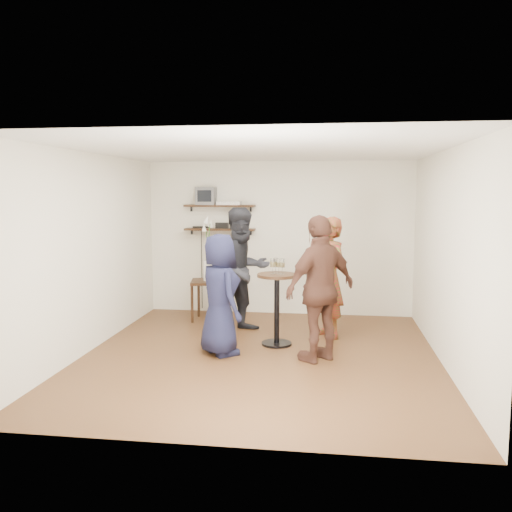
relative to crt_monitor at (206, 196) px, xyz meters
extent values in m
cube|color=#4E2C19|center=(1.23, -2.38, -2.04)|extent=(4.50, 5.00, 0.04)
cube|color=white|center=(1.23, -2.38, 0.60)|extent=(4.50, 5.00, 0.04)
cube|color=silver|center=(1.23, 0.15, -0.72)|extent=(4.50, 0.04, 2.60)
cube|color=silver|center=(1.23, -4.89, -0.72)|extent=(4.50, 0.04, 2.60)
cube|color=silver|center=(-1.04, -2.38, -0.72)|extent=(0.04, 5.00, 2.60)
cube|color=silver|center=(3.50, -2.38, -0.72)|extent=(0.04, 5.00, 2.60)
cube|color=black|center=(0.23, 0.00, -0.17)|extent=(1.20, 0.25, 0.04)
cube|color=black|center=(0.23, 0.00, -0.57)|extent=(1.20, 0.25, 0.04)
cube|color=#59595B|center=(0.00, 0.00, 0.00)|extent=(0.32, 0.30, 0.30)
cube|color=silver|center=(0.39, 0.00, -0.12)|extent=(0.40, 0.24, 0.06)
cube|color=black|center=(0.27, 0.00, -0.50)|extent=(0.22, 0.10, 0.10)
cube|color=black|center=(-0.10, 0.05, -0.54)|extent=(0.30, 0.05, 0.03)
cube|color=black|center=(0.14, -0.55, -1.38)|extent=(0.63, 0.63, 0.04)
cylinder|color=black|center=(-0.07, -0.77, -1.71)|extent=(0.04, 0.04, 0.61)
cylinder|color=black|center=(0.36, -0.77, -1.71)|extent=(0.04, 0.04, 0.61)
cylinder|color=black|center=(-0.07, -0.33, -1.71)|extent=(0.04, 0.04, 0.61)
cylinder|color=black|center=(0.36, -0.33, -1.71)|extent=(0.04, 0.04, 0.61)
cylinder|color=white|center=(0.14, -0.55, -1.20)|extent=(0.15, 0.15, 0.33)
cylinder|color=#2B661D|center=(0.12, -0.55, -0.86)|extent=(0.01, 0.08, 0.60)
cone|color=white|center=(0.08, -0.55, -0.50)|extent=(0.08, 0.09, 0.13)
cylinder|color=#2B661D|center=(0.16, -0.54, -0.83)|extent=(0.04, 0.06, 0.67)
cone|color=white|center=(0.19, -0.52, -0.43)|extent=(0.12, 0.13, 0.14)
cylinder|color=#2B661D|center=(0.14, -0.57, -0.80)|extent=(0.11, 0.09, 0.73)
cone|color=white|center=(0.14, -0.60, -0.37)|extent=(0.14, 0.14, 0.14)
cylinder|color=black|center=(1.39, -1.83, -1.05)|extent=(0.54, 0.54, 0.04)
cylinder|color=black|center=(1.39, -1.83, -1.53)|extent=(0.07, 0.07, 0.91)
cylinder|color=black|center=(1.39, -1.83, -2.00)|extent=(0.41, 0.41, 0.03)
cylinder|color=silver|center=(1.34, -1.85, -1.03)|extent=(0.06, 0.06, 0.00)
cylinder|color=silver|center=(1.34, -1.85, -0.98)|extent=(0.01, 0.01, 0.09)
cylinder|color=silver|center=(1.34, -1.85, -0.88)|extent=(0.07, 0.07, 0.11)
cylinder|color=#DFC05B|center=(1.34, -1.85, -0.90)|extent=(0.06, 0.06, 0.06)
cylinder|color=silver|center=(1.47, -1.87, -1.03)|extent=(0.06, 0.06, 0.00)
cylinder|color=silver|center=(1.47, -1.87, -0.98)|extent=(0.01, 0.01, 0.09)
cylinder|color=silver|center=(1.47, -1.87, -0.88)|extent=(0.07, 0.07, 0.12)
cylinder|color=#DFC05B|center=(1.47, -1.87, -0.90)|extent=(0.07, 0.07, 0.06)
cylinder|color=silver|center=(1.36, -1.76, -1.03)|extent=(0.06, 0.06, 0.00)
cylinder|color=silver|center=(1.36, -1.76, -0.98)|extent=(0.01, 0.01, 0.09)
cylinder|color=silver|center=(1.36, -1.76, -0.88)|extent=(0.07, 0.07, 0.11)
cylinder|color=#DFC05B|center=(1.36, -1.76, -0.90)|extent=(0.06, 0.06, 0.06)
cylinder|color=silver|center=(1.42, -1.83, -1.03)|extent=(0.06, 0.06, 0.00)
cylinder|color=silver|center=(1.42, -1.83, -0.98)|extent=(0.01, 0.01, 0.09)
cylinder|color=silver|center=(1.42, -1.83, -0.88)|extent=(0.07, 0.07, 0.11)
cylinder|color=#DFC05B|center=(1.42, -1.83, -0.91)|extent=(0.06, 0.06, 0.06)
imported|color=#B61425|center=(2.09, -1.33, -1.15)|extent=(0.71, 0.76, 1.74)
imported|color=black|center=(0.82, -1.19, -1.09)|extent=(1.14, 1.13, 1.86)
imported|color=#161731|center=(0.71, -2.35, -1.24)|extent=(0.86, 0.91, 1.56)
imported|color=#4C2B20|center=(1.99, -2.45, -1.11)|extent=(1.07, 1.06, 1.81)
camera|label=1|loc=(2.10, -9.04, 0.08)|focal=38.00mm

